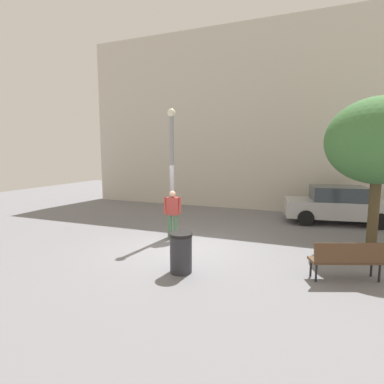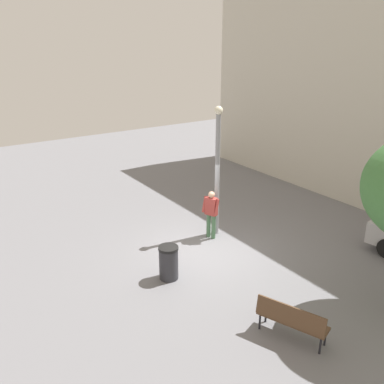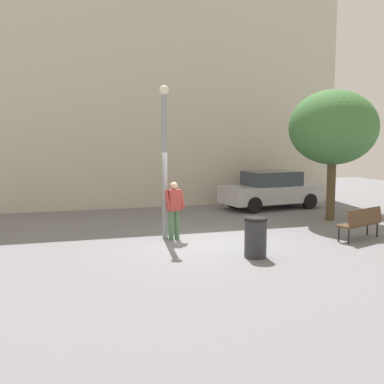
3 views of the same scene
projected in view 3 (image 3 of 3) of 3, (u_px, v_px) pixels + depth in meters
The scene contains 8 objects.
ground_plane at pixel (207, 244), 12.90m from camera, with size 36.00×36.00×0.00m, color slate.
building_facade at pixel (147, 98), 20.16m from camera, with size 17.33×2.00×9.33m, color beige.
lamppost at pixel (165, 154), 13.42m from camera, with size 0.28×0.28×4.41m.
person_by_lamppost at pixel (174, 207), 13.30m from camera, with size 0.63×0.43×1.67m.
park_bench at pixel (361, 221), 13.33m from camera, with size 1.66×1.01×0.92m.
plaza_tree at pixel (333, 128), 16.25m from camera, with size 3.07×3.07×4.60m.
parked_car_silver at pixel (271, 190), 19.33m from camera, with size 4.40×2.29×1.55m.
trash_bin at pixel (256, 237), 11.36m from camera, with size 0.57×0.57×0.99m.
Camera 3 is at (-4.04, -11.99, 2.90)m, focal length 43.52 mm.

